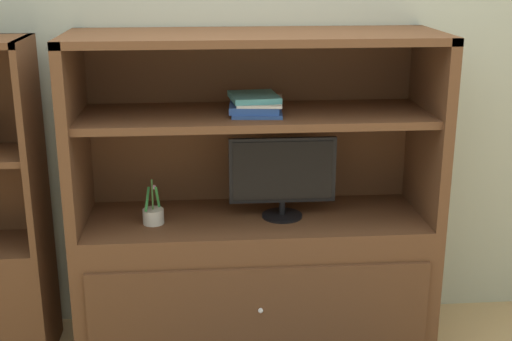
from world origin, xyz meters
TOP-DOWN VIEW (x-y plane):
  - painted_rear_wall at (0.00, 0.75)m, footprint 6.00×0.10m
  - media_console at (0.00, 0.41)m, footprint 1.71×0.61m
  - tv_monitor at (0.13, 0.39)m, footprint 0.51×0.20m
  - potted_plant at (-0.49, 0.35)m, footprint 0.10×0.11m
  - magazine_stack at (0.00, 0.40)m, footprint 0.27×0.32m

SIDE VIEW (x-z plane):
  - media_console at x=0.00m, z-range -0.28..1.28m
  - potted_plant at x=-0.49m, z-range 0.61..0.83m
  - tv_monitor at x=0.13m, z-range 0.70..1.09m
  - magazine_stack at x=0.00m, z-range 1.20..1.28m
  - painted_rear_wall at x=0.00m, z-range 0.00..2.80m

